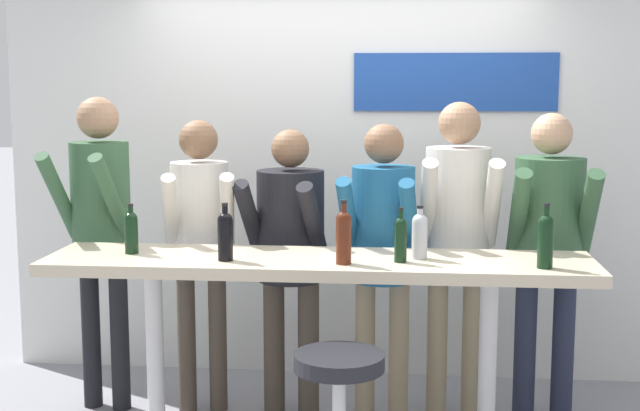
# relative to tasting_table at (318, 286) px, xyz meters

# --- Properties ---
(back_wall) EXTENTS (4.33, 0.12, 2.81)m
(back_wall) POSITION_rel_tasting_table_xyz_m (0.01, 1.38, 0.51)
(back_wall) COLOR silver
(back_wall) RESTS_ON ground_plane
(tasting_table) EXTENTS (2.73, 0.60, 1.05)m
(tasting_table) POSITION_rel_tasting_table_xyz_m (0.00, 0.00, 0.00)
(tasting_table) COLOR beige
(tasting_table) RESTS_ON ground_plane
(bar_stool) EXTENTS (0.42, 0.42, 0.74)m
(bar_stool) POSITION_rel_tasting_table_xyz_m (0.15, -0.60, -0.40)
(bar_stool) COLOR silver
(bar_stool) RESTS_ON ground_plane
(person_far_left) EXTENTS (0.46, 0.59, 1.83)m
(person_far_left) POSITION_rel_tasting_table_xyz_m (-1.31, 0.57, 0.25)
(person_far_left) COLOR black
(person_far_left) RESTS_ON ground_plane
(person_left) EXTENTS (0.46, 0.57, 1.70)m
(person_left) POSITION_rel_tasting_table_xyz_m (-0.73, 0.58, 0.17)
(person_left) COLOR #473D33
(person_left) RESTS_ON ground_plane
(person_center_left) EXTENTS (0.52, 0.61, 1.65)m
(person_center_left) POSITION_rel_tasting_table_xyz_m (-0.22, 0.59, 0.12)
(person_center_left) COLOR #473D33
(person_center_left) RESTS_ON ground_plane
(person_center) EXTENTS (0.46, 0.57, 1.69)m
(person_center) POSITION_rel_tasting_table_xyz_m (0.31, 0.55, 0.15)
(person_center) COLOR gray
(person_center) RESTS_ON ground_plane
(person_center_right) EXTENTS (0.44, 0.56, 1.80)m
(person_center_right) POSITION_rel_tasting_table_xyz_m (0.72, 0.62, 0.23)
(person_center_right) COLOR gray
(person_center_right) RESTS_ON ground_plane
(person_right) EXTENTS (0.46, 0.56, 1.75)m
(person_right) POSITION_rel_tasting_table_xyz_m (1.22, 0.61, 0.18)
(person_right) COLOR #23283D
(person_right) RESTS_ON ground_plane
(wine_bottle_0) EXTENTS (0.07, 0.07, 0.31)m
(wine_bottle_0) POSITION_rel_tasting_table_xyz_m (1.09, -0.15, 0.29)
(wine_bottle_0) COLOR black
(wine_bottle_0) RESTS_ON tasting_table
(wine_bottle_1) EXTENTS (0.06, 0.06, 0.27)m
(wine_bottle_1) POSITION_rel_tasting_table_xyz_m (0.41, -0.07, 0.27)
(wine_bottle_1) COLOR black
(wine_bottle_1) RESTS_ON tasting_table
(wine_bottle_2) EXTENTS (0.08, 0.08, 0.31)m
(wine_bottle_2) POSITION_rel_tasting_table_xyz_m (0.14, -0.14, 0.29)
(wine_bottle_2) COLOR #4C1E0F
(wine_bottle_2) RESTS_ON tasting_table
(wine_bottle_3) EXTENTS (0.08, 0.08, 0.27)m
(wine_bottle_3) POSITION_rel_tasting_table_xyz_m (0.50, 0.02, 0.27)
(wine_bottle_3) COLOR #B7BCC1
(wine_bottle_3) RESTS_ON tasting_table
(wine_bottle_4) EXTENTS (0.07, 0.07, 0.26)m
(wine_bottle_4) POSITION_rel_tasting_table_xyz_m (-0.96, 0.02, 0.27)
(wine_bottle_4) COLOR black
(wine_bottle_4) RESTS_ON tasting_table
(wine_bottle_5) EXTENTS (0.07, 0.07, 0.29)m
(wine_bottle_5) POSITION_rel_tasting_table_xyz_m (-0.45, -0.11, 0.28)
(wine_bottle_5) COLOR black
(wine_bottle_5) RESTS_ON tasting_table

